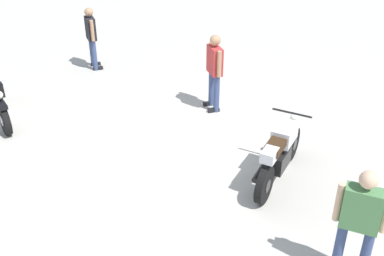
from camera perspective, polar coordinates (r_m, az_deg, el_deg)
name	(u,v)px	position (r m, az deg, el deg)	size (l,w,h in m)	color
ground_plane	(145,151)	(8.86, -5.93, -2.90)	(40.00, 40.00, 0.00)	#B7B2A8
motorcycle_silver_cruiser	(280,153)	(7.93, 10.88, -3.12)	(1.26, 1.80, 1.09)	black
person_in_green_shirt	(359,220)	(6.13, 20.18, -10.68)	(0.57, 0.52, 1.67)	#384772
person_in_red_shirt	(214,68)	(10.01, 2.82, 7.55)	(0.66, 0.38, 1.72)	#384772
person_in_black_shirt	(91,35)	(12.59, -12.47, 11.31)	(0.65, 0.35, 1.65)	#384772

